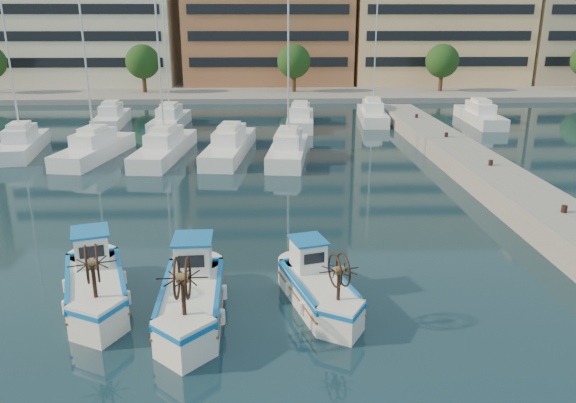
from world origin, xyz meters
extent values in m
plane|color=#193543|center=(0.00, 0.00, 0.00)|extent=(300.00, 300.00, 0.00)
cube|color=gray|center=(13.00, 8.00, 0.60)|extent=(3.00, 60.00, 1.20)
cube|color=gray|center=(0.00, 67.00, 0.30)|extent=(180.00, 40.00, 0.60)
cube|color=beige|center=(-23.00, 65.00, 11.10)|extent=(23.00, 14.00, 21.00)
cube|color=black|center=(-23.00, 58.00, 11.10)|extent=(21.16, 0.12, 18.90)
cube|color=#FBC78B|center=(24.00, 65.00, 11.60)|extent=(23.00, 14.00, 22.00)
cylinder|color=#3F2B19|center=(-14.00, 53.50, 1.50)|extent=(0.50, 0.50, 3.00)
sphere|color=#224C1B|center=(-14.00, 53.50, 4.20)|extent=(4.00, 4.00, 4.00)
cylinder|color=#3F2B19|center=(4.00, 53.50, 1.50)|extent=(0.50, 0.50, 3.00)
sphere|color=#224C1B|center=(4.00, 53.50, 4.20)|extent=(4.00, 4.00, 4.00)
cylinder|color=#3F2B19|center=(22.00, 53.50, 1.50)|extent=(0.50, 0.50, 3.00)
sphere|color=#224C1B|center=(22.00, 53.50, 4.20)|extent=(4.00, 4.00, 4.00)
cube|color=white|center=(-16.30, 23.23, 0.50)|extent=(3.48, 8.26, 1.00)
cylinder|color=silver|center=(-16.30, 23.23, 6.00)|extent=(0.12, 0.12, 11.00)
cube|color=white|center=(-10.80, 21.55, 0.50)|extent=(3.60, 8.72, 1.00)
cylinder|color=silver|center=(-10.80, 21.55, 6.00)|extent=(0.12, 0.12, 11.00)
cube|color=white|center=(-6.19, 21.81, 0.50)|extent=(3.12, 10.03, 1.00)
cylinder|color=silver|center=(-6.19, 21.81, 6.00)|extent=(0.12, 0.12, 11.00)
cube|color=white|center=(-1.86, 22.25, 0.50)|extent=(3.35, 10.40, 1.00)
cube|color=white|center=(2.10, 20.67, 0.50)|extent=(3.16, 8.28, 1.00)
cylinder|color=silver|center=(2.10, 20.67, 6.00)|extent=(0.12, 0.12, 11.00)
cube|color=white|center=(-12.93, 34.11, 0.50)|extent=(2.75, 7.56, 1.00)
cube|color=white|center=(-7.62, 32.71, 0.50)|extent=(2.61, 8.18, 1.00)
cylinder|color=silver|center=(-7.62, 32.71, 6.00)|extent=(0.12, 0.12, 11.00)
cube|color=white|center=(3.62, 33.14, 0.50)|extent=(2.84, 8.71, 1.00)
cube|color=white|center=(10.37, 35.44, 0.50)|extent=(2.90, 8.62, 1.00)
cylinder|color=silver|center=(10.37, 35.44, 6.00)|extent=(0.12, 0.12, 11.00)
cube|color=white|center=(19.91, 34.32, 0.50)|extent=(2.66, 9.27, 1.00)
cube|color=white|center=(-4.85, 0.95, 0.51)|extent=(2.90, 4.38, 1.01)
cube|color=#0D62B1|center=(-4.85, 0.95, 0.89)|extent=(2.99, 4.52, 0.15)
cube|color=blue|center=(-4.85, 0.95, 0.83)|extent=(2.41, 3.88, 0.06)
cube|color=white|center=(-5.21, 2.05, 1.54)|extent=(1.40, 1.52, 1.06)
cube|color=#0D62B1|center=(-5.21, 2.05, 2.12)|extent=(1.58, 1.70, 0.08)
cylinder|color=#331E14|center=(-4.32, -0.70, 1.57)|extent=(0.12, 0.12, 1.12)
cylinder|color=brown|center=(-4.32, -0.70, 2.17)|extent=(0.38, 0.35, 0.27)
torus|color=#331E14|center=(-4.45, -0.75, 2.17)|extent=(0.41, 1.09, 1.13)
torus|color=#331E14|center=(-4.18, -0.66, 2.17)|extent=(0.41, 1.09, 1.13)
cube|color=white|center=(-1.65, -0.09, 0.52)|extent=(1.93, 4.23, 1.04)
cube|color=#0D62B1|center=(-1.65, -0.09, 0.92)|extent=(1.99, 4.36, 0.16)
cube|color=blue|center=(-1.65, -0.09, 0.86)|extent=(1.52, 3.80, 0.06)
cube|color=white|center=(-1.69, 1.10, 1.59)|extent=(1.14, 1.33, 1.09)
cube|color=#0D62B1|center=(-1.69, 1.10, 2.18)|extent=(1.29, 1.48, 0.08)
cylinder|color=#331E14|center=(-1.58, -1.88, 1.62)|extent=(0.12, 0.12, 1.15)
cylinder|color=brown|center=(-1.58, -1.88, 2.23)|extent=(0.33, 0.29, 0.28)
torus|color=#331E14|center=(-1.73, -1.89, 2.23)|extent=(0.11, 1.16, 1.16)
torus|color=#331E14|center=(-1.44, -1.88, 2.23)|extent=(0.11, 1.16, 1.16)
cube|color=white|center=(2.32, 0.59, 0.45)|extent=(2.48, 3.91, 0.90)
cube|color=#0D62B1|center=(2.32, 0.59, 0.80)|extent=(2.56, 4.02, 0.14)
cube|color=blue|center=(2.32, 0.59, 0.74)|extent=(2.06, 3.46, 0.05)
cube|color=white|center=(2.04, 1.58, 1.38)|extent=(1.22, 1.34, 0.95)
cube|color=#0D62B1|center=(2.04, 1.58, 1.90)|extent=(1.38, 1.50, 0.07)
cylinder|color=#331E14|center=(2.75, -0.90, 1.40)|extent=(0.10, 0.10, 1.00)
cylinder|color=brown|center=(2.75, -0.90, 1.94)|extent=(0.33, 0.31, 0.24)
torus|color=#331E14|center=(2.62, -0.94, 1.94)|extent=(0.33, 0.99, 1.01)
torus|color=#331E14|center=(2.87, -0.87, 1.94)|extent=(0.33, 0.99, 1.01)
camera|label=1|loc=(0.73, -15.58, 8.76)|focal=35.00mm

